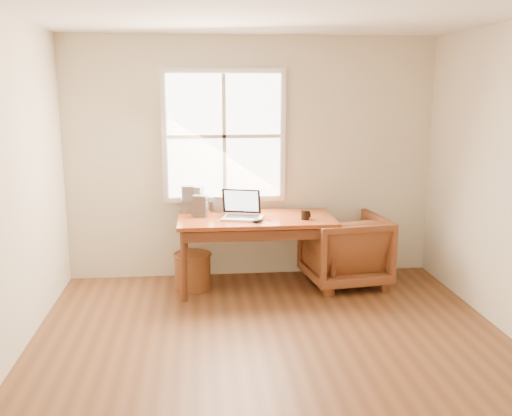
# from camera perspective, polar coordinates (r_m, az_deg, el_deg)

# --- Properties ---
(room_shell) EXTENTS (4.04, 4.54, 2.64)m
(room_shell) POSITION_cam_1_polar(r_m,az_deg,el_deg) (4.16, 1.96, 1.72)
(room_shell) COLOR brown
(room_shell) RESTS_ON ground
(desk) EXTENTS (1.60, 0.80, 0.04)m
(desk) POSITION_cam_1_polar(r_m,az_deg,el_deg) (5.87, -0.01, -1.12)
(desk) COLOR brown
(desk) RESTS_ON room_shell
(armchair) EXTENTS (0.90, 0.92, 0.75)m
(armchair) POSITION_cam_1_polar(r_m,az_deg,el_deg) (6.12, 8.84, -4.14)
(armchair) COLOR brown
(armchair) RESTS_ON room_shell
(wicker_stool) EXTENTS (0.45, 0.45, 0.37)m
(wicker_stool) POSITION_cam_1_polar(r_m,az_deg,el_deg) (5.99, -6.35, -6.34)
(wicker_stool) COLOR brown
(wicker_stool) RESTS_ON room_shell
(laptop) EXTENTS (0.49, 0.50, 0.29)m
(laptop) POSITION_cam_1_polar(r_m,az_deg,el_deg) (5.75, -1.35, 0.30)
(laptop) COLOR #AEB0B5
(laptop) RESTS_ON desk
(mouse) EXTENTS (0.13, 0.11, 0.04)m
(mouse) POSITION_cam_1_polar(r_m,az_deg,el_deg) (5.63, 0.14, -1.28)
(mouse) COLOR black
(mouse) RESTS_ON desk
(coffee_mug) EXTENTS (0.11, 0.11, 0.09)m
(coffee_mug) POSITION_cam_1_polar(r_m,az_deg,el_deg) (5.79, 4.94, -0.68)
(coffee_mug) COLOR black
(coffee_mug) RESTS_ON desk
(cd_stack_a) EXTENTS (0.18, 0.17, 0.28)m
(cd_stack_a) POSITION_cam_1_polar(r_m,az_deg,el_deg) (6.12, -6.01, 0.90)
(cd_stack_a) COLOR #B1B5BD
(cd_stack_a) RESTS_ON desk
(cd_stack_b) EXTENTS (0.16, 0.15, 0.22)m
(cd_stack_b) POSITION_cam_1_polar(r_m,az_deg,el_deg) (5.93, -5.59, 0.21)
(cd_stack_b) COLOR #242529
(cd_stack_b) RESTS_ON desk
(cd_stack_c) EXTENTS (0.13, 0.12, 0.29)m
(cd_stack_c) POSITION_cam_1_polar(r_m,az_deg,el_deg) (6.10, -6.83, 0.88)
(cd_stack_c) COLOR #9E9FAB
(cd_stack_c) RESTS_ON desk
(cd_stack_d) EXTENTS (0.18, 0.17, 0.17)m
(cd_stack_d) POSITION_cam_1_polar(r_m,az_deg,el_deg) (6.12, -3.46, 0.43)
(cd_stack_d) COLOR #AEB3BA
(cd_stack_d) RESTS_ON desk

